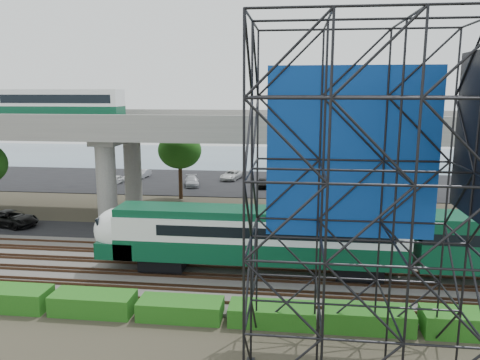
# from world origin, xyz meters

# --- Properties ---
(ground) EXTENTS (140.00, 140.00, 0.00)m
(ground) POSITION_xyz_m (0.00, 0.00, 0.00)
(ground) COLOR #474233
(ground) RESTS_ON ground
(ballast_bed) EXTENTS (90.00, 12.00, 0.20)m
(ballast_bed) POSITION_xyz_m (0.00, 2.00, 0.10)
(ballast_bed) COLOR slate
(ballast_bed) RESTS_ON ground
(service_road) EXTENTS (90.00, 5.00, 0.08)m
(service_road) POSITION_xyz_m (0.00, 10.50, 0.04)
(service_road) COLOR black
(service_road) RESTS_ON ground
(parking_lot) EXTENTS (90.00, 18.00, 0.08)m
(parking_lot) POSITION_xyz_m (0.00, 34.00, 0.04)
(parking_lot) COLOR black
(parking_lot) RESTS_ON ground
(harbor_water) EXTENTS (140.00, 40.00, 0.03)m
(harbor_water) POSITION_xyz_m (0.00, 56.00, 0.01)
(harbor_water) COLOR #42566D
(harbor_water) RESTS_ON ground
(rail_tracks) EXTENTS (90.00, 9.52, 0.16)m
(rail_tracks) POSITION_xyz_m (0.00, 2.00, 0.28)
(rail_tracks) COLOR #472D1E
(rail_tracks) RESTS_ON ballast_bed
(commuter_train) EXTENTS (29.30, 3.06, 4.30)m
(commuter_train) POSITION_xyz_m (6.89, 2.00, 2.88)
(commuter_train) COLOR black
(commuter_train) RESTS_ON rail_tracks
(overpass) EXTENTS (80.00, 12.00, 12.40)m
(overpass) POSITION_xyz_m (-1.14, 16.00, 8.21)
(overpass) COLOR #9E9B93
(overpass) RESTS_ON ground
(scaffold_tower) EXTENTS (9.36, 6.36, 15.00)m
(scaffold_tower) POSITION_xyz_m (9.73, -7.98, 7.47)
(scaffold_tower) COLOR black
(scaffold_tower) RESTS_ON ground
(hedge_strip) EXTENTS (34.60, 1.80, 1.20)m
(hedge_strip) POSITION_xyz_m (1.01, -4.30, 0.56)
(hedge_strip) COLOR #145413
(hedge_strip) RESTS_ON ground
(trees) EXTENTS (40.94, 16.94, 7.69)m
(trees) POSITION_xyz_m (-4.67, 16.17, 5.57)
(trees) COLOR #382314
(trees) RESTS_ON ground
(suv) EXTENTS (5.53, 3.51, 1.42)m
(suv) POSITION_xyz_m (-18.61, 10.95, 0.79)
(suv) COLOR black
(suv) RESTS_ON service_road
(parked_cars) EXTENTS (36.69, 9.73, 1.26)m
(parked_cars) POSITION_xyz_m (0.71, 33.64, 0.67)
(parked_cars) COLOR silver
(parked_cars) RESTS_ON parking_lot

